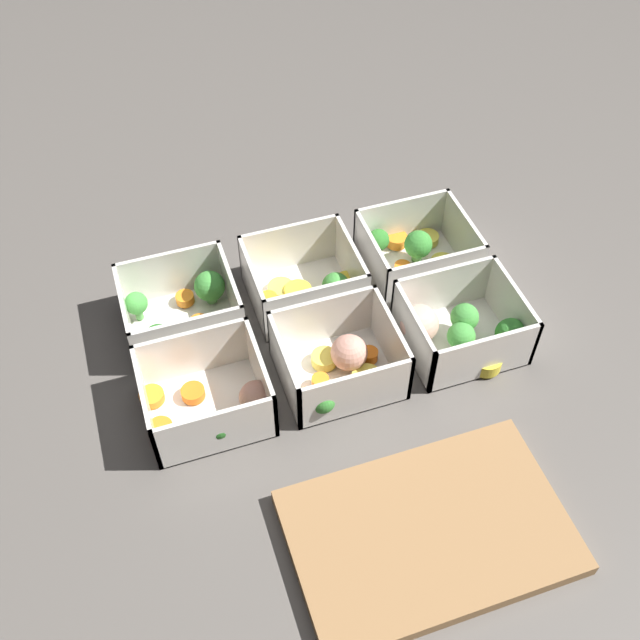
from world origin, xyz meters
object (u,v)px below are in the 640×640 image
(container_near_center, at_px, (311,285))
(container_far_right, at_px, (213,401))
(container_near_left, at_px, (423,255))
(container_far_left, at_px, (458,331))
(container_far_center, at_px, (340,363))
(container_near_right, at_px, (181,312))

(container_near_center, bearing_deg, container_far_right, 40.29)
(container_near_left, relative_size, container_far_right, 0.87)
(container_far_right, bearing_deg, container_near_left, -156.48)
(container_near_left, height_order, container_far_right, same)
(container_near_left, bearing_deg, container_far_left, 84.81)
(container_far_left, distance_m, container_far_center, 0.15)
(container_near_center, height_order, container_far_left, same)
(container_near_center, distance_m, container_far_right, 0.21)
(container_near_right, relative_size, container_far_left, 0.96)
(container_near_right, distance_m, container_far_right, 0.14)
(container_near_right, bearing_deg, container_near_center, 177.93)
(container_near_left, xyz_separation_m, container_near_center, (0.16, 0.00, -0.00))
(container_near_left, relative_size, container_near_right, 1.00)
(container_far_left, xyz_separation_m, container_far_center, (0.15, -0.00, -0.00))
(container_near_right, bearing_deg, container_far_left, 156.23)
(container_near_center, relative_size, container_far_left, 1.03)
(container_far_center, bearing_deg, container_near_right, -40.67)
(container_near_center, relative_size, container_far_center, 1.08)
(container_near_right, distance_m, container_far_left, 0.34)
(container_near_left, xyz_separation_m, container_far_left, (0.01, 0.13, 0.00))
(container_near_left, distance_m, container_far_center, 0.21)
(container_near_center, distance_m, container_near_right, 0.17)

